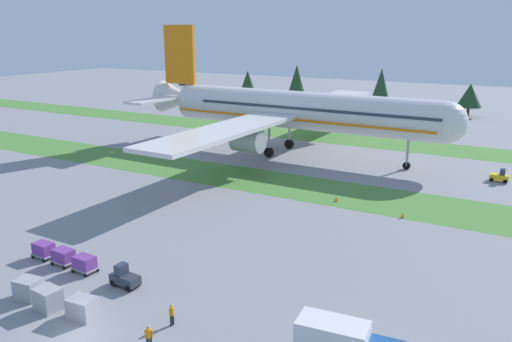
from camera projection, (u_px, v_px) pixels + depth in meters
The scene contains 17 objects.
ground_plane at pixel (76, 338), 36.42m from camera, with size 400.00×400.00×0.00m, color gray.
grass_strip_near at pixel (307, 188), 71.11m from camera, with size 320.00×11.25×0.01m, color #4C8438.
grass_strip_far at pixel (377, 142), 100.13m from camera, with size 320.00×11.25×0.01m, color #4C8438.
airliner at pixel (292, 109), 88.49m from camera, with size 58.04×71.46×22.37m.
baggage_tug at pixel (124, 277), 43.69m from camera, with size 2.65×1.40×1.97m.
cargo_dolly_lead at pixel (85, 263), 46.19m from camera, with size 2.26×1.59×1.55m.
cargo_dolly_second at pixel (63, 256), 47.64m from camera, with size 2.26×1.59×1.55m.
cargo_dolly_third at pixel (44, 249), 49.10m from camera, with size 2.26×1.59×1.55m.
pushback_tractor at pixel (500, 176), 73.99m from camera, with size 2.62×1.35×1.97m.
ground_crew_marshaller at pixel (172, 314), 37.83m from camera, with size 0.36×0.56×1.74m.
ground_crew_loader at pixel (149, 336), 35.09m from camera, with size 0.48×0.36×1.74m.
uld_container_0 at pixel (48, 299), 40.05m from camera, with size 2.00×1.60×1.78m, color #A3A3A8.
uld_container_1 at pixel (29, 288), 41.79m from camera, with size 2.00×1.60×1.66m, color #A3A3A8.
uld_container_2 at pixel (82, 308), 38.94m from camera, with size 2.00×1.60×1.61m, color #A3A3A8.
taxiway_marker_0 at pixel (336, 199), 65.54m from camera, with size 0.44×0.44×0.67m, color orange.
taxiway_marker_1 at pixel (403, 215), 59.73m from camera, with size 0.44×0.44×0.63m, color orange.
distant_tree_line at pixel (456, 89), 130.11m from camera, with size 162.80×10.38×11.87m.
Camera 1 is at (26.81, -21.54, 21.34)m, focal length 35.62 mm.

